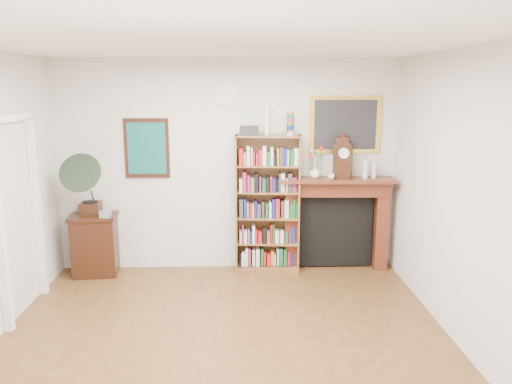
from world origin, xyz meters
TOP-DOWN VIEW (x-y plane):
  - room at (0.00, 0.00)m, footprint 4.51×5.01m
  - door_casing at (-2.21, 1.20)m, footprint 0.08×1.02m
  - teal_poster at (-1.05, 2.48)m, footprint 0.58×0.04m
  - small_picture at (0.00, 2.48)m, footprint 0.26×0.04m
  - gilt_painting at (1.55, 2.48)m, footprint 0.95×0.04m
  - bookshelf at (0.53, 2.33)m, footprint 0.87×0.37m
  - side_cabinet at (-1.74, 2.26)m, footprint 0.63×0.48m
  - fireplace at (1.45, 2.39)m, footprint 1.51×0.41m
  - gramophone at (-1.78, 2.18)m, footprint 0.53×0.65m
  - cd_stack at (-1.55, 2.15)m, footprint 0.13×0.13m
  - mantel_clock at (1.50, 2.32)m, footprint 0.26×0.21m
  - flower_vase at (1.15, 2.35)m, footprint 0.18×0.18m
  - teacup at (1.35, 2.26)m, footprint 0.09×0.09m
  - bottle_left at (1.80, 2.31)m, footprint 0.07×0.07m
  - bottle_right at (1.92, 2.34)m, footprint 0.06×0.06m

SIDE VIEW (x-z plane):
  - side_cabinet at x=-1.74m, z-range 0.00..0.81m
  - fireplace at x=1.45m, z-range 0.12..1.38m
  - cd_stack at x=-1.55m, z-range 0.81..0.89m
  - bookshelf at x=0.53m, z-range -0.03..2.08m
  - door_casing at x=-2.21m, z-range 0.18..2.35m
  - gramophone at x=-1.78m, z-range 0.86..1.69m
  - teacup at x=1.35m, z-range 1.26..1.33m
  - flower_vase at x=1.15m, z-range 1.26..1.42m
  - bottle_right at x=1.92m, z-range 1.26..1.46m
  - bottle_left at x=1.80m, z-range 1.26..1.50m
  - room at x=0.00m, z-range -0.01..2.81m
  - mantel_clock at x=1.50m, z-range 1.25..1.79m
  - teal_poster at x=-1.05m, z-range 1.26..2.04m
  - gilt_painting at x=1.55m, z-range 1.58..2.33m
  - small_picture at x=0.00m, z-range 2.20..2.50m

